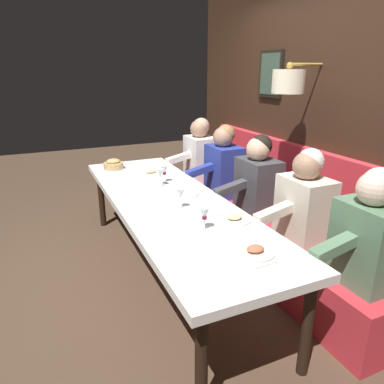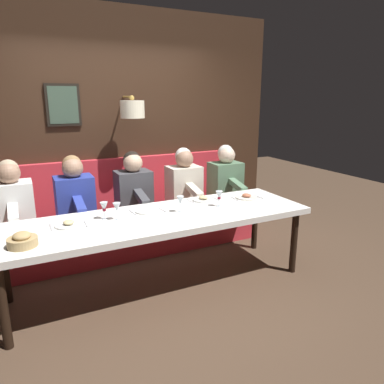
{
  "view_description": "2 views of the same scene",
  "coord_description": "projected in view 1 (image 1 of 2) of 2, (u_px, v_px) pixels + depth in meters",
  "views": [
    {
      "loc": [
        -1.0,
        -2.71,
        1.81
      ],
      "look_at": [
        0.05,
        -0.37,
        0.92
      ],
      "focal_mm": 33.52,
      "sensor_mm": 36.0,
      "label": 1
    },
    {
      "loc": [
        -3.04,
        1.16,
        1.84
      ],
      "look_at": [
        0.05,
        -0.37,
        0.92
      ],
      "focal_mm": 33.35,
      "sensor_mm": 36.0,
      "label": 2
    }
  ],
  "objects": [
    {
      "name": "place_setting_3",
      "position": [
        255.0,
        252.0,
        2.17
      ],
      "size": [
        0.24,
        0.33,
        0.05
      ],
      "color": "silver",
      "rests_on": "dining_table"
    },
    {
      "name": "wine_glass_0",
      "position": [
        164.0,
        171.0,
        3.51
      ],
      "size": [
        0.07,
        0.07,
        0.16
      ],
      "color": "silver",
      "rests_on": "dining_table"
    },
    {
      "name": "diner_middle",
      "position": [
        257.0,
        180.0,
        3.37
      ],
      "size": [
        0.6,
        0.4,
        0.79
      ],
      "color": "#3D3D42",
      "rests_on": "banquette_bench"
    },
    {
      "name": "wine_glass_3",
      "position": [
        205.0,
        214.0,
        2.46
      ],
      "size": [
        0.07,
        0.07,
        0.16
      ],
      "color": "silver",
      "rests_on": "dining_table"
    },
    {
      "name": "dining_table",
      "position": [
        169.0,
        206.0,
        3.09
      ],
      "size": [
        0.9,
        2.96,
        0.74
      ],
      "color": "white",
      "rests_on": "ground_plane"
    },
    {
      "name": "diner_near",
      "position": [
        304.0,
        202.0,
        2.81
      ],
      "size": [
        0.6,
        0.4,
        0.79
      ],
      "color": "beige",
      "rests_on": "banquette_bench"
    },
    {
      "name": "wine_glass_2",
      "position": [
        161.0,
        174.0,
        3.4
      ],
      "size": [
        0.07,
        0.07,
        0.16
      ],
      "color": "silver",
      "rests_on": "dining_table"
    },
    {
      "name": "wine_glass_1",
      "position": [
        181.0,
        195.0,
        2.84
      ],
      "size": [
        0.07,
        0.07,
        0.16
      ],
      "color": "silver",
      "rests_on": "dining_table"
    },
    {
      "name": "diner_farthest",
      "position": [
        200.0,
        152.0,
        4.47
      ],
      "size": [
        0.6,
        0.4,
        0.79
      ],
      "color": "white",
      "rests_on": "banquette_bench"
    },
    {
      "name": "diner_nearest",
      "position": [
        369.0,
        232.0,
        2.29
      ],
      "size": [
        0.6,
        0.4,
        0.79
      ],
      "color": "#567A5B",
      "rests_on": "banquette_bench"
    },
    {
      "name": "ground_plane",
      "position": [
        171.0,
        275.0,
        3.31
      ],
      "size": [
        12.0,
        12.0,
        0.0
      ],
      "primitive_type": "plane",
      "color": "#4C3828"
    },
    {
      "name": "place_setting_2",
      "position": [
        185.0,
        194.0,
        3.19
      ],
      "size": [
        0.24,
        0.32,
        0.01
      ],
      "color": "white",
      "rests_on": "dining_table"
    },
    {
      "name": "banquette_bench",
      "position": [
        254.0,
        236.0,
        3.58
      ],
      "size": [
        0.52,
        3.16,
        0.45
      ],
      "primitive_type": "cube",
      "color": "red",
      "rests_on": "ground_plane"
    },
    {
      "name": "place_setting_1",
      "position": [
        151.0,
        173.0,
        3.81
      ],
      "size": [
        0.24,
        0.31,
        0.05
      ],
      "color": "silver",
      "rests_on": "dining_table"
    },
    {
      "name": "bread_bowl",
      "position": [
        113.0,
        165.0,
        4.0
      ],
      "size": [
        0.22,
        0.22,
        0.12
      ],
      "color": "tan",
      "rests_on": "dining_table"
    },
    {
      "name": "diner_far",
      "position": [
        223.0,
        164.0,
        3.94
      ],
      "size": [
        0.6,
        0.4,
        0.79
      ],
      "color": "#283893",
      "rests_on": "banquette_bench"
    },
    {
      "name": "back_wall_panel",
      "position": [
        311.0,
        117.0,
        3.43
      ],
      "size": [
        0.59,
        4.36,
        2.9
      ],
      "color": "#382316",
      "rests_on": "ground_plane"
    },
    {
      "name": "place_setting_0",
      "position": [
        234.0,
        219.0,
        2.64
      ],
      "size": [
        0.24,
        0.31,
        0.05
      ],
      "color": "silver",
      "rests_on": "dining_table"
    }
  ]
}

